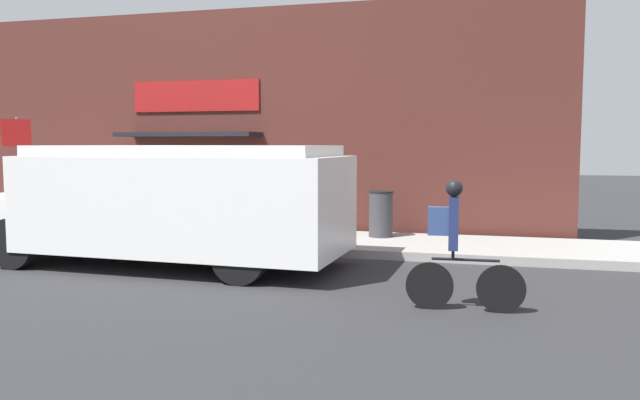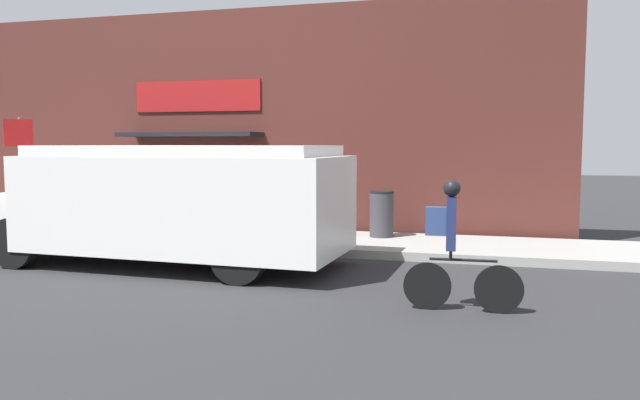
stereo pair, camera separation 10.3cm
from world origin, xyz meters
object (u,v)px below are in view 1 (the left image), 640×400
stop_sign_post (18,155)px  trash_bin (381,214)px  cyclist (456,246)px  school_bus (168,202)px

stop_sign_post → trash_bin: bearing=9.3°
trash_bin → cyclist: bearing=-70.6°
cyclist → trash_bin: cyclist is taller
school_bus → cyclist: size_ratio=4.09×
school_bus → cyclist: 5.29m
stop_sign_post → cyclist: bearing=-20.9°
cyclist → stop_sign_post: (-9.69, 3.71, 1.04)m
cyclist → trash_bin: 5.31m
school_bus → stop_sign_post: 5.15m
cyclist → stop_sign_post: stop_sign_post is taller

